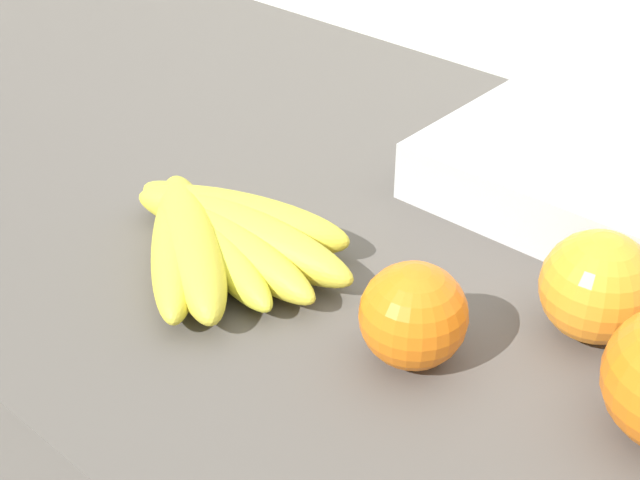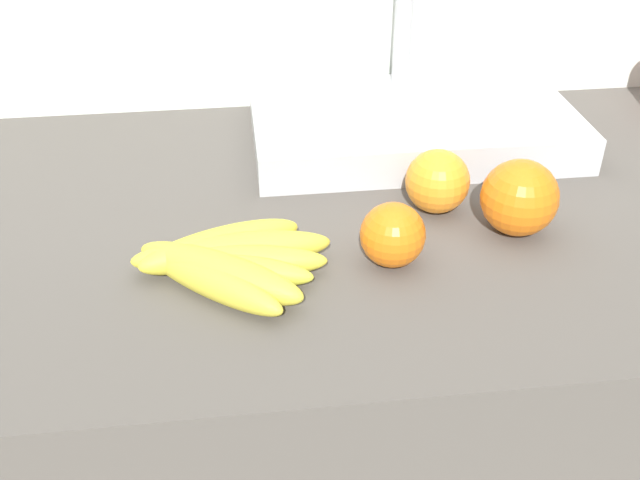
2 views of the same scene
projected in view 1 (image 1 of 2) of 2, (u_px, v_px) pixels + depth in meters
wall_back at (588, 286)px, 1.00m from camera, size 2.32×0.06×1.30m
banana_bunch at (216, 236)px, 0.64m from camera, size 0.20×0.17×0.04m
orange_right at (413, 315)px, 0.54m from camera, size 0.07×0.07×0.07m
orange_back_left at (598, 287)px, 0.56m from camera, size 0.07×0.07×0.07m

